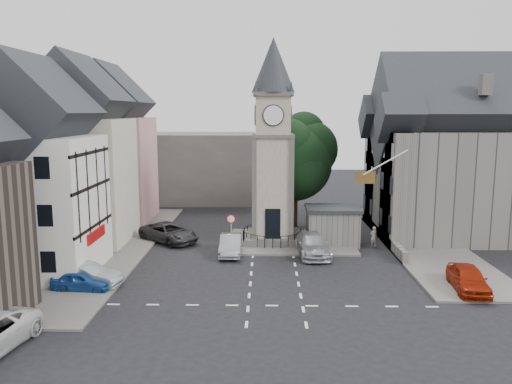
{
  "coord_description": "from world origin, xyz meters",
  "views": [
    {
      "loc": [
        -0.55,
        -31.65,
        10.6
      ],
      "look_at": [
        -1.28,
        5.0,
        4.66
      ],
      "focal_mm": 35.0,
      "sensor_mm": 36.0,
      "label": 1
    }
  ],
  "objects_px": {
    "car_east_red": "(468,279)",
    "pedestrian": "(374,236)",
    "car_west_blue": "(82,281)",
    "clock_tower": "(273,143)",
    "stone_shelter": "(332,226)"
  },
  "relations": [
    {
      "from": "car_east_red",
      "to": "pedestrian",
      "type": "relative_size",
      "value": 2.79
    },
    {
      "from": "car_west_blue",
      "to": "pedestrian",
      "type": "relative_size",
      "value": 2.22
    },
    {
      "from": "clock_tower",
      "to": "car_west_blue",
      "type": "height_order",
      "value": "clock_tower"
    },
    {
      "from": "car_west_blue",
      "to": "pedestrian",
      "type": "height_order",
      "value": "pedestrian"
    },
    {
      "from": "clock_tower",
      "to": "stone_shelter",
      "type": "bearing_deg",
      "value": -5.84
    },
    {
      "from": "stone_shelter",
      "to": "car_west_blue",
      "type": "height_order",
      "value": "stone_shelter"
    },
    {
      "from": "clock_tower",
      "to": "pedestrian",
      "type": "height_order",
      "value": "clock_tower"
    },
    {
      "from": "car_east_red",
      "to": "stone_shelter",
      "type": "bearing_deg",
      "value": 129.05
    },
    {
      "from": "car_west_blue",
      "to": "car_east_red",
      "type": "height_order",
      "value": "car_east_red"
    },
    {
      "from": "pedestrian",
      "to": "clock_tower",
      "type": "bearing_deg",
      "value": -27.29
    },
    {
      "from": "car_west_blue",
      "to": "car_east_red",
      "type": "relative_size",
      "value": 0.79
    },
    {
      "from": "stone_shelter",
      "to": "pedestrian",
      "type": "relative_size",
      "value": 2.64
    },
    {
      "from": "car_west_blue",
      "to": "pedestrian",
      "type": "bearing_deg",
      "value": -57.67
    },
    {
      "from": "car_east_red",
      "to": "car_west_blue",
      "type": "bearing_deg",
      "value": -172.53
    },
    {
      "from": "stone_shelter",
      "to": "car_west_blue",
      "type": "relative_size",
      "value": 1.19
    }
  ]
}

